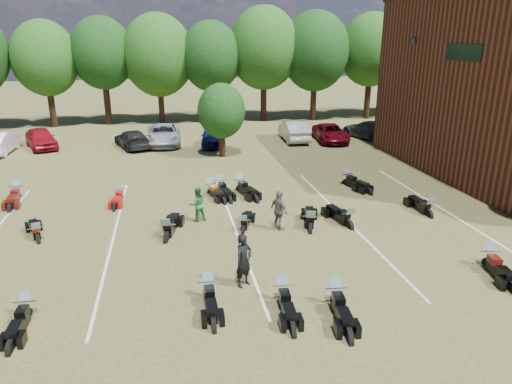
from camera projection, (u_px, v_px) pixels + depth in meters
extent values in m
plane|color=brown|center=(324.00, 252.00, 17.26)|extent=(160.00, 160.00, 0.00)
imported|color=maroon|center=(41.00, 138.00, 33.36)|extent=(3.32, 4.72, 1.49)
imported|color=#999DA2|center=(164.00, 135.00, 34.55)|extent=(2.63, 5.48, 1.51)
imported|color=black|center=(132.00, 139.00, 33.57)|extent=(3.17, 4.77, 1.28)
imported|color=#0C0B51|center=(212.00, 137.00, 34.13)|extent=(2.03, 4.16, 1.37)
imported|color=#A3A39E|center=(294.00, 131.00, 35.86)|extent=(1.85, 4.83, 1.57)
imported|color=#56040F|center=(331.00, 133.00, 35.56)|extent=(2.72, 5.01, 1.33)
imported|color=#3B3A40|center=(368.00, 129.00, 36.75)|extent=(3.65, 5.26, 1.41)
imported|color=black|center=(244.00, 261.00, 14.67)|extent=(0.78, 0.74, 1.80)
imported|color=#286A33|center=(197.00, 204.00, 19.97)|extent=(0.88, 0.76, 1.56)
imported|color=#554E49|center=(279.00, 211.00, 19.04)|extent=(0.81, 1.08, 1.71)
cube|color=black|center=(412.00, 41.00, 27.70)|extent=(0.30, 0.40, 0.30)
cube|color=black|center=(463.00, 52.00, 23.23)|extent=(0.06, 3.00, 0.80)
cylinder|color=black|center=(48.00, 105.00, 40.71)|extent=(0.58, 0.58, 4.08)
ellipsoid|color=#1E4C19|center=(41.00, 55.00, 39.34)|extent=(6.00, 6.00, 6.90)
cylinder|color=black|center=(106.00, 103.00, 41.61)|extent=(0.57, 0.58, 4.08)
ellipsoid|color=#1E4C19|center=(101.00, 54.00, 40.23)|extent=(6.00, 6.00, 6.90)
cylinder|color=black|center=(162.00, 102.00, 42.51)|extent=(0.57, 0.58, 4.08)
ellipsoid|color=#1E4C19|center=(159.00, 54.00, 41.13)|extent=(6.00, 6.00, 6.90)
cylinder|color=black|center=(215.00, 101.00, 43.41)|extent=(0.58, 0.58, 4.08)
ellipsoid|color=#1E4C19|center=(214.00, 54.00, 42.03)|extent=(6.00, 6.00, 6.90)
cylinder|color=black|center=(267.00, 99.00, 44.30)|extent=(0.57, 0.58, 4.08)
ellipsoid|color=#1E4C19|center=(267.00, 53.00, 42.93)|extent=(6.00, 6.00, 6.90)
cylinder|color=black|center=(316.00, 98.00, 45.20)|extent=(0.57, 0.58, 4.08)
ellipsoid|color=#1E4C19|center=(318.00, 53.00, 43.83)|extent=(6.00, 6.00, 6.90)
cylinder|color=black|center=(363.00, 97.00, 46.10)|extent=(0.57, 0.58, 4.08)
ellipsoid|color=#1E4C19|center=(366.00, 53.00, 44.73)|extent=(6.00, 6.00, 6.90)
cylinder|color=black|center=(409.00, 96.00, 47.00)|extent=(0.58, 0.58, 4.08)
ellipsoid|color=#1E4C19|center=(413.00, 52.00, 45.62)|extent=(6.00, 6.00, 6.90)
cylinder|color=black|center=(452.00, 95.00, 47.90)|extent=(0.58, 0.58, 4.08)
ellipsoid|color=#1E4C19|center=(458.00, 52.00, 46.52)|extent=(6.00, 6.00, 6.90)
cylinder|color=black|center=(222.00, 143.00, 31.02)|extent=(0.24, 0.24, 1.90)
sphere|color=#1E4C19|center=(221.00, 111.00, 30.33)|extent=(3.20, 3.20, 3.20)
cube|color=silver|center=(114.00, 236.00, 18.62)|extent=(0.10, 14.00, 0.01)
cube|color=silver|center=(235.00, 227.00, 19.51)|extent=(0.10, 14.00, 0.01)
cube|color=silver|center=(345.00, 219.00, 20.41)|extent=(0.10, 14.00, 0.01)
cube|color=silver|center=(446.00, 211.00, 21.31)|extent=(0.10, 14.00, 0.01)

